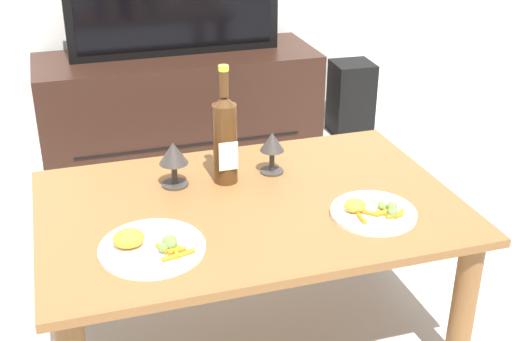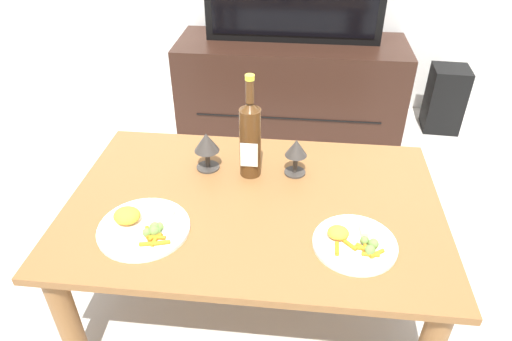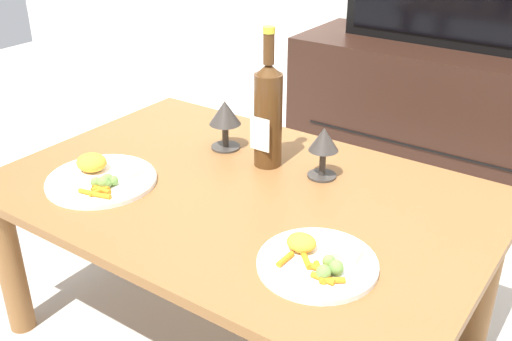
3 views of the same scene
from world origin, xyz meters
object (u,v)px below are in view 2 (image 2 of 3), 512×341
object	(u,v)px
tv_stand	(290,84)
floor_speaker	(445,99)
goblet_left	(207,144)
goblet_right	(296,151)
wine_bottle	(250,137)
dinner_plate_left	(143,226)
dining_table	(254,218)
dinner_plate_right	(355,242)

from	to	relation	value
tv_stand	floor_speaker	distance (m)	0.92
goblet_left	goblet_right	distance (m)	0.31
wine_bottle	dinner_plate_left	bearing A→B (deg)	-130.96
tv_stand	goblet_left	xyz separation A→B (m)	(-0.25, -1.22, 0.30)
goblet_right	tv_stand	bearing A→B (deg)	92.98
goblet_right	dinner_plate_left	size ratio (longest dim) A/B	0.49
dining_table	floor_speaker	world-z (taller)	dining_table
dining_table	tv_stand	distance (m)	1.40
floor_speaker	dinner_plate_right	xyz separation A→B (m)	(-0.67, -1.59, 0.28)
dining_table	goblet_left	distance (m)	0.30
wine_bottle	goblet_left	distance (m)	0.16
tv_stand	dinner_plate_right	size ratio (longest dim) A/B	5.42
tv_stand	dinner_plate_left	xyz separation A→B (m)	(-0.38, -1.56, 0.22)
tv_stand	dinner_plate_left	bearing A→B (deg)	-103.50
tv_stand	goblet_left	size ratio (longest dim) A/B	9.30
tv_stand	dinner_plate_left	size ratio (longest dim) A/B	4.78
floor_speaker	dinner_plate_right	size ratio (longest dim) A/B	1.59
goblet_right	wine_bottle	bearing A→B (deg)	-173.16
goblet_left	tv_stand	bearing A→B (deg)	78.55
dining_table	floor_speaker	distance (m)	1.74
dining_table	goblet_left	xyz separation A→B (m)	(-0.18, 0.17, 0.17)
dinner_plate_left	floor_speaker	bearing A→B (deg)	50.92
dining_table	dinner_plate_right	world-z (taller)	dinner_plate_right
goblet_left	goblet_right	world-z (taller)	goblet_left
goblet_left	dinner_plate_right	size ratio (longest dim) A/B	0.58
goblet_left	goblet_right	size ratio (longest dim) A/B	1.04
dining_table	tv_stand	size ratio (longest dim) A/B	0.92
floor_speaker	wine_bottle	bearing A→B (deg)	-125.56
tv_stand	goblet_right	distance (m)	1.25
floor_speaker	tv_stand	bearing A→B (deg)	-175.06
goblet_left	dinner_plate_left	xyz separation A→B (m)	(-0.13, -0.35, -0.08)
goblet_right	dinner_plate_left	distance (m)	0.56
floor_speaker	dinner_plate_left	distance (m)	2.07
floor_speaker	dinner_plate_left	size ratio (longest dim) A/B	1.40
dinner_plate_left	dinner_plate_right	xyz separation A→B (m)	(0.62, -0.00, -0.00)
tv_stand	goblet_right	size ratio (longest dim) A/B	9.70
dinner_plate_right	floor_speaker	bearing A→B (deg)	67.14
dining_table	goblet_right	distance (m)	0.27
floor_speaker	goblet_right	xyz separation A→B (m)	(-0.86, -1.25, 0.36)
tv_stand	dinner_plate_right	distance (m)	1.60
dining_table	tv_stand	world-z (taller)	tv_stand
dinner_plate_left	tv_stand	bearing A→B (deg)	76.50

